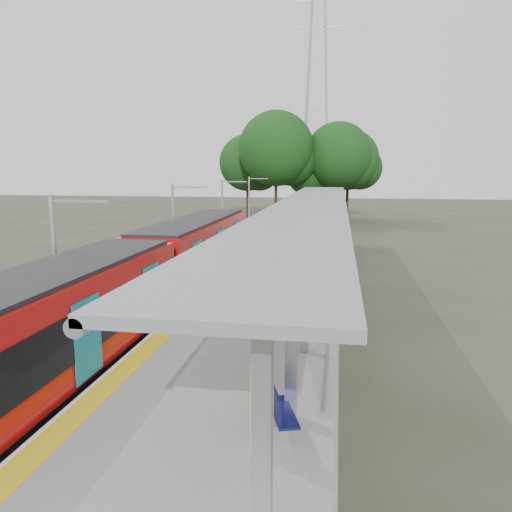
{
  "coord_description": "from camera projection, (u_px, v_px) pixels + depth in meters",
  "views": [
    {
      "loc": [
        2.89,
        -7.83,
        6.23
      ],
      "look_at": [
        -0.78,
        14.2,
        2.3
      ],
      "focal_mm": 35.0,
      "sensor_mm": 36.0,
      "label": 1
    }
  ],
  "objects": [
    {
      "name": "end_fence",
      "position": [
        311.0,
        213.0,
        52.55
      ],
      "size": [
        6.0,
        0.1,
        1.2
      ],
      "primitive_type": "cube",
      "color": "#9EA0A5",
      "rests_on": "platform"
    },
    {
      "name": "catenary_masts",
      "position": [
        175.0,
        228.0,
        28.11
      ],
      "size": [
        2.08,
        48.16,
        5.4
      ],
      "color": "#9EA0A5",
      "rests_on": "ground"
    },
    {
      "name": "tactile_strip",
      "position": [
        242.0,
        260.0,
        28.82
      ],
      "size": [
        0.6,
        50.0,
        0.02
      ],
      "primitive_type": "cube",
      "color": "yellow",
      "rests_on": "platform"
    },
    {
      "name": "platform",
      "position": [
        286.0,
        270.0,
        28.5
      ],
      "size": [
        6.0,
        50.0,
        1.0
      ],
      "primitive_type": "cube",
      "color": "gray",
      "rests_on": "ground"
    },
    {
      "name": "tree_cluster",
      "position": [
        303.0,
        157.0,
        58.96
      ],
      "size": [
        19.55,
        12.92,
        12.75
      ],
      "color": "#382316",
      "rests_on": "ground"
    },
    {
      "name": "bench_near",
      "position": [
        279.0,
        408.0,
        10.0
      ],
      "size": [
        0.83,
        1.44,
        0.94
      ],
      "rotation": [
        0.0,
        0.0,
        0.31
      ],
      "color": "#0F114F",
      "rests_on": "platform"
    },
    {
      "name": "canopy",
      "position": [
        312.0,
        211.0,
        23.89
      ],
      "size": [
        3.27,
        38.0,
        3.66
      ],
      "color": "#9EA0A5",
      "rests_on": "platform"
    },
    {
      "name": "info_pillar_near",
      "position": [
        262.0,
        408.0,
        9.25
      ],
      "size": [
        0.44,
        0.44,
        1.97
      ],
      "rotation": [
        0.0,
        0.0,
        -0.15
      ],
      "color": "beige",
      "rests_on": "platform"
    },
    {
      "name": "info_pillar_far",
      "position": [
        304.0,
        266.0,
        22.81
      ],
      "size": [
        0.44,
        0.44,
        1.95
      ],
      "rotation": [
        0.0,
        0.0,
        -0.39
      ],
      "color": "beige",
      "rests_on": "platform"
    },
    {
      "name": "ground",
      "position": [
        171.0,
        512.0,
        9.16
      ],
      "size": [
        200.0,
        200.0,
        0.0
      ],
      "primitive_type": "plane",
      "color": "#474438",
      "rests_on": "ground"
    },
    {
      "name": "bench_mid",
      "position": [
        309.0,
        259.0,
        26.07
      ],
      "size": [
        1.12,
        1.64,
        1.08
      ],
      "rotation": [
        0.0,
        0.0,
        -0.44
      ],
      "color": "#0F114F",
      "rests_on": "platform"
    },
    {
      "name": "train",
      "position": [
        144.0,
        278.0,
        19.35
      ],
      "size": [
        2.74,
        27.6,
        3.62
      ],
      "color": "black",
      "rests_on": "ground"
    },
    {
      "name": "trackbed",
      "position": [
        210.0,
        274.0,
        29.29
      ],
      "size": [
        3.0,
        70.0,
        0.24
      ],
      "primitive_type": "cube",
      "color": "#59544C",
      "rests_on": "ground"
    },
    {
      "name": "bench_far",
      "position": [
        334.0,
        235.0,
        35.56
      ],
      "size": [
        0.83,
        1.56,
        1.02
      ],
      "rotation": [
        0.0,
        0.0,
        0.26
      ],
      "color": "#0F114F",
      "rests_on": "platform"
    },
    {
      "name": "litter_bin",
      "position": [
        303.0,
        304.0,
        17.77
      ],
      "size": [
        0.55,
        0.55,
        0.95
      ],
      "primitive_type": "cylinder",
      "rotation": [
        0.0,
        0.0,
        0.22
      ],
      "color": "#9EA0A5",
      "rests_on": "platform"
    },
    {
      "name": "pylon",
      "position": [
        317.0,
        84.0,
        76.94
      ],
      "size": [
        8.0,
        4.0,
        38.0
      ],
      "primitive_type": null,
      "color": "#9EA0A5",
      "rests_on": "ground"
    }
  ]
}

